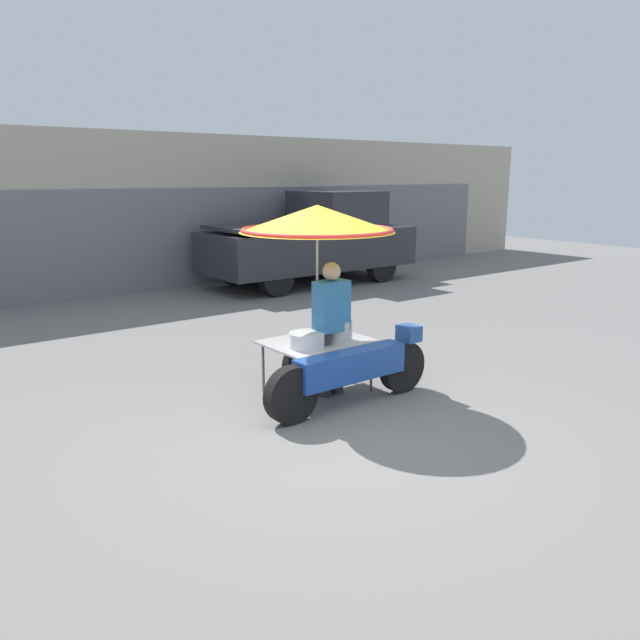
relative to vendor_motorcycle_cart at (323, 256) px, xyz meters
The scene contains 5 objects.
ground_plane 1.94m from the vendor_motorcycle_cart, 119.44° to the right, with size 36.00×36.00×0.00m, color slate.
shopfront_building 8.36m from the vendor_motorcycle_cart, 93.83° to the left, with size 28.00×2.06×3.31m.
vendor_motorcycle_cart is the anchor object (origin of this frame).
vendor_person 0.75m from the vendor_motorcycle_cart, 51.58° to the right, with size 0.38×0.22×1.51m.
pickup_truck 7.49m from the vendor_motorcycle_cart, 53.53° to the left, with size 4.87×1.93×2.07m.
Camera 1 is at (-3.58, -4.31, 2.43)m, focal length 35.00 mm.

